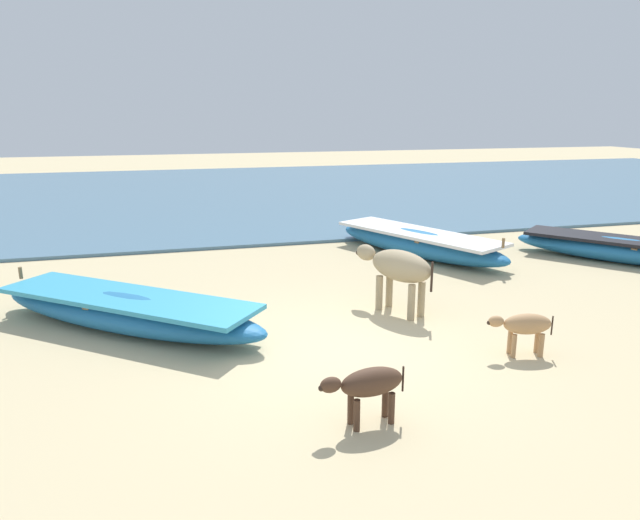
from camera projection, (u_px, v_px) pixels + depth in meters
name	position (u px, v px, depth m)	size (l,w,h in m)	color
ground	(336.00, 349.00, 8.11)	(80.00, 80.00, 0.00)	#CCB789
sea_water	(220.00, 192.00, 23.56)	(60.00, 20.00, 0.08)	slate
fishing_boat_0	(620.00, 249.00, 12.81)	(3.67, 4.20, 0.73)	#1E669E
fishing_boat_1	(418.00, 242.00, 13.32)	(3.13, 4.82, 0.78)	#1E669E
fishing_boat_2	(127.00, 311.00, 8.82)	(4.51, 3.95, 0.74)	#1E669E
cow_adult_dun	(398.00, 268.00, 9.44)	(1.03, 1.56, 1.07)	tan
calf_near_tan	(525.00, 326.00, 7.81)	(0.92, 0.39, 0.60)	tan
calf_far_dark	(369.00, 385.00, 6.06)	(0.99, 0.36, 0.64)	#4C3323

